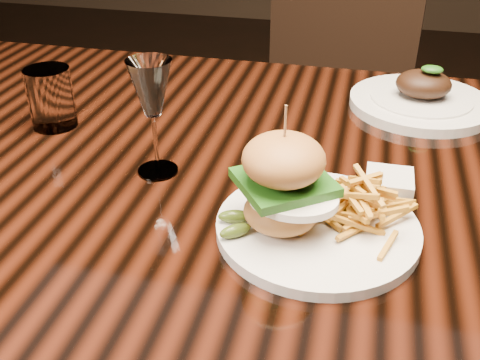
% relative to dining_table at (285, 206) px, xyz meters
% --- Properties ---
extents(dining_table, '(1.60, 0.90, 0.75)m').
position_rel_dining_table_xyz_m(dining_table, '(0.00, 0.00, 0.00)').
color(dining_table, black).
rests_on(dining_table, ground).
extents(burger_plate, '(0.26, 0.26, 0.18)m').
position_rel_dining_table_xyz_m(burger_plate, '(0.06, -0.16, 0.12)').
color(burger_plate, silver).
rests_on(burger_plate, dining_table).
extents(ramekin, '(0.08, 0.08, 0.03)m').
position_rel_dining_table_xyz_m(ramekin, '(0.15, -0.05, 0.09)').
color(ramekin, silver).
rests_on(ramekin, dining_table).
extents(wine_glass, '(0.06, 0.06, 0.17)m').
position_rel_dining_table_xyz_m(wine_glass, '(-0.19, -0.06, 0.20)').
color(wine_glass, white).
rests_on(wine_glass, dining_table).
extents(water_tumbler, '(0.08, 0.08, 0.10)m').
position_rel_dining_table_xyz_m(water_tumbler, '(-0.42, 0.05, 0.13)').
color(water_tumbler, white).
rests_on(water_tumbler, dining_table).
extents(far_dish, '(0.26, 0.26, 0.09)m').
position_rel_dining_table_xyz_m(far_dish, '(0.21, 0.27, 0.09)').
color(far_dish, silver).
rests_on(far_dish, dining_table).
extents(chair_far, '(0.51, 0.51, 0.95)m').
position_rel_dining_table_xyz_m(chair_far, '(0.00, 0.89, -0.13)').
color(chair_far, black).
rests_on(chair_far, ground).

